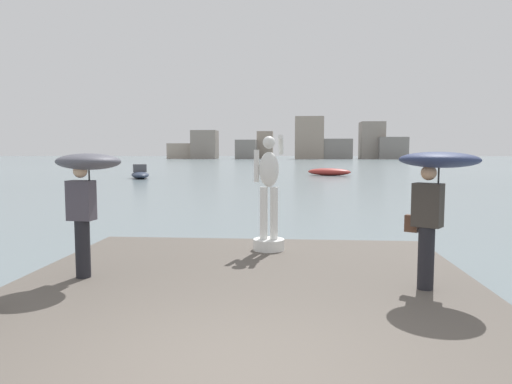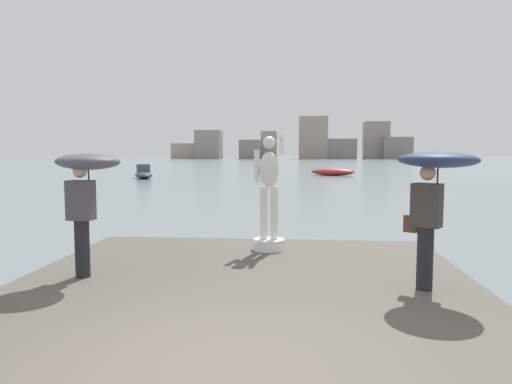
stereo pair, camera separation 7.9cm
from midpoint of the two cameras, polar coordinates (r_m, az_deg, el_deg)
ground_plane at (r=43.87m, az=3.50°, el=1.97°), size 400.00×400.00×0.00m
pier at (r=5.84m, az=-2.99°, el=-16.19°), size 6.86×9.21×0.40m
statue_white_figure at (r=8.96m, az=1.34°, el=-1.43°), size 0.61×0.87×2.24m
onlooker_left at (r=7.41m, az=-20.47°, el=1.39°), size 1.02×1.03×1.89m
onlooker_right at (r=6.74m, az=20.90°, el=1.36°), size 1.47×1.47×1.93m
boat_near at (r=41.27m, az=-14.16°, el=2.21°), size 2.78×3.94×1.22m
boat_mid at (r=45.45m, az=8.95°, el=2.47°), size 4.52×2.90×0.70m
distant_skyline at (r=149.30m, az=4.86°, el=5.89°), size 76.36×12.78×13.31m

